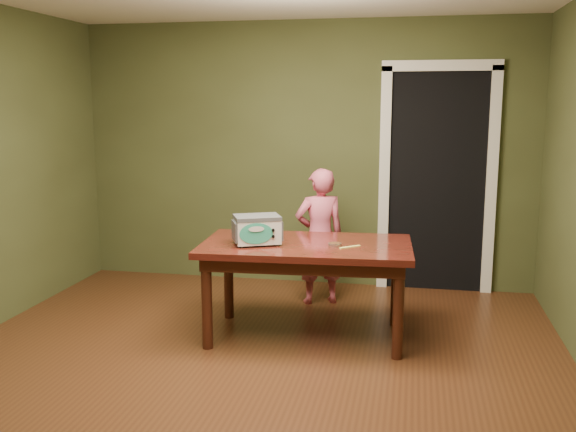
{
  "coord_description": "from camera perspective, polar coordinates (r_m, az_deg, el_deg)",
  "views": [
    {
      "loc": [
        1.08,
        -3.78,
        1.83
      ],
      "look_at": [
        0.14,
        1.0,
        0.95
      ],
      "focal_mm": 40.0,
      "sensor_mm": 36.0,
      "label": 1
    }
  ],
  "objects": [
    {
      "name": "toy_oven",
      "position": [
        4.87,
        -2.77,
        -1.13
      ],
      "size": [
        0.42,
        0.36,
        0.22
      ],
      "rotation": [
        0.0,
        0.0,
        0.42
      ],
      "color": "#4C4F54",
      "rests_on": "dining_table"
    },
    {
      "name": "room_shell",
      "position": [
        3.94,
        -4.83,
        8.42
      ],
      "size": [
        4.52,
        5.02,
        2.61
      ],
      "color": "#47502B",
      "rests_on": "ground"
    },
    {
      "name": "baking_pan",
      "position": [
        4.85,
        4.18,
        -2.52
      ],
      "size": [
        0.1,
        0.1,
        0.02
      ],
      "color": "silver",
      "rests_on": "dining_table"
    },
    {
      "name": "child",
      "position": [
        5.8,
        2.83,
        -1.83
      ],
      "size": [
        0.53,
        0.45,
        1.24
      ],
      "primitive_type": "imported",
      "rotation": [
        0.0,
        0.0,
        3.55
      ],
      "color": "#DD5B79",
      "rests_on": "floor"
    },
    {
      "name": "floor",
      "position": [
        4.34,
        -4.48,
        -14.75
      ],
      "size": [
        5.0,
        5.0,
        0.0
      ],
      "primitive_type": "plane",
      "color": "#4F2A16",
      "rests_on": "ground"
    },
    {
      "name": "dining_table",
      "position": [
        4.95,
        1.63,
        -3.56
      ],
      "size": [
        1.65,
        0.99,
        0.75
      ],
      "rotation": [
        0.0,
        0.0,
        0.05
      ],
      "color": "#36130C",
      "rests_on": "floor"
    },
    {
      "name": "doorway",
      "position": [
        6.61,
        13.02,
        3.24
      ],
      "size": [
        1.1,
        0.66,
        2.25
      ],
      "color": "black",
      "rests_on": "ground"
    },
    {
      "name": "spatula",
      "position": [
        4.8,
        5.54,
        -2.75
      ],
      "size": [
        0.15,
        0.14,
        0.01
      ],
      "primitive_type": "cube",
      "rotation": [
        0.0,
        0.0,
        0.72
      ],
      "color": "#F6F36A",
      "rests_on": "dining_table"
    }
  ]
}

